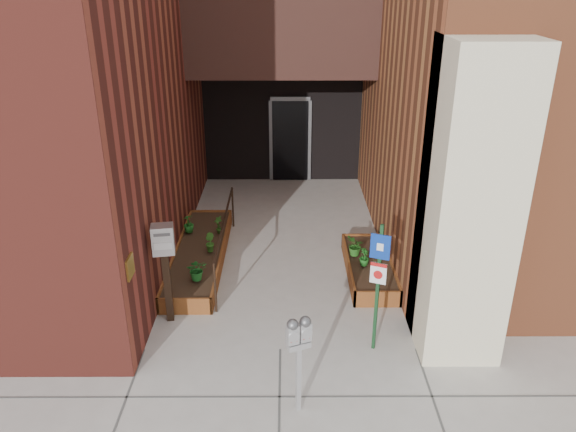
{
  "coord_description": "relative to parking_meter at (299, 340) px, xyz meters",
  "views": [
    {
      "loc": [
        0.09,
        -6.74,
        5.14
      ],
      "look_at": [
        0.12,
        1.8,
        1.35
      ],
      "focal_mm": 35.0,
      "sensor_mm": 36.0,
      "label": 1
    }
  ],
  "objects": [
    {
      "name": "shrub_right_b",
      "position": [
        1.44,
        3.08,
        -0.62
      ],
      "size": [
        0.18,
        0.18,
        0.29
      ],
      "primitive_type": "imported",
      "rotation": [
        0.0,
        0.0,
        2.94
      ],
      "color": "#285F1B",
      "rests_on": "planter_right"
    },
    {
      "name": "shrub_left_a",
      "position": [
        -1.65,
        2.74,
        -0.57
      ],
      "size": [
        0.4,
        0.4,
        0.38
      ],
      "primitive_type": "imported",
      "rotation": [
        0.0,
        0.0,
        0.19
      ],
      "color": "#1B6120",
      "rests_on": "planter_left"
    },
    {
      "name": "shrub_right_c",
      "position": [
        1.11,
        3.59,
        -0.57
      ],
      "size": [
        0.42,
        0.42,
        0.38
      ],
      "primitive_type": "imported",
      "rotation": [
        0.0,
        0.0,
        4.42
      ],
      "color": "#245E1A",
      "rests_on": "planter_right"
    },
    {
      "name": "planter_right",
      "position": [
        1.36,
        3.42,
        -0.93
      ],
      "size": [
        0.8,
        2.2,
        0.3
      ],
      "color": "brown",
      "rests_on": "ground"
    },
    {
      "name": "sign_post",
      "position": [
        1.13,
        1.24,
        0.17
      ],
      "size": [
        0.26,
        0.12,
        2.0
      ],
      "color": "#153A1D",
      "rests_on": "ground"
    },
    {
      "name": "ground",
      "position": [
        -0.24,
        1.22,
        -1.06
      ],
      "size": [
        80.0,
        80.0,
        0.0
      ],
      "primitive_type": "plane",
      "color": "#9E9991",
      "rests_on": "ground"
    },
    {
      "name": "shrub_left_d",
      "position": [
        -1.49,
        4.55,
        -0.59
      ],
      "size": [
        0.26,
        0.26,
        0.35
      ],
      "primitive_type": "imported",
      "rotation": [
        0.0,
        0.0,
        5.44
      ],
      "color": "#245017",
      "rests_on": "planter_left"
    },
    {
      "name": "parking_meter",
      "position": [
        0.0,
        0.0,
        0.0
      ],
      "size": [
        0.32,
        0.21,
        1.37
      ],
      "color": "#AFAFB2",
      "rests_on": "ground"
    },
    {
      "name": "planter_left",
      "position": [
        -1.79,
        3.92,
        -0.93
      ],
      "size": [
        0.9,
        3.6,
        0.3
      ],
      "color": "brown",
      "rests_on": "ground"
    },
    {
      "name": "shrub_left_c",
      "position": [
        -2.09,
        4.61,
        -0.58
      ],
      "size": [
        0.29,
        0.29,
        0.37
      ],
      "primitive_type": "imported",
      "rotation": [
        0.0,
        0.0,
        3.79
      ],
      "color": "#1C631E",
      "rests_on": "planter_left"
    },
    {
      "name": "shrub_left_b",
      "position": [
        -1.57,
        3.78,
        -0.59
      ],
      "size": [
        0.27,
        0.27,
        0.35
      ],
      "primitive_type": "imported",
      "rotation": [
        0.0,
        0.0,
        2.11
      ],
      "color": "#2B621C",
      "rests_on": "planter_left"
    },
    {
      "name": "shrub_right_a",
      "position": [
        1.23,
        3.23,
        -0.6
      ],
      "size": [
        0.25,
        0.25,
        0.32
      ],
      "primitive_type": "imported",
      "rotation": [
        0.0,
        0.0,
        0.93
      ],
      "color": "#195518",
      "rests_on": "planter_right"
    },
    {
      "name": "payment_dropbox",
      "position": [
        -1.99,
        2.0,
        0.13
      ],
      "size": [
        0.36,
        0.29,
        1.65
      ],
      "color": "black",
      "rests_on": "ground"
    },
    {
      "name": "handrail",
      "position": [
        -1.29,
        3.87,
        -0.32
      ],
      "size": [
        0.04,
        3.34,
        0.9
      ],
      "color": "black",
      "rests_on": "ground"
    }
  ]
}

